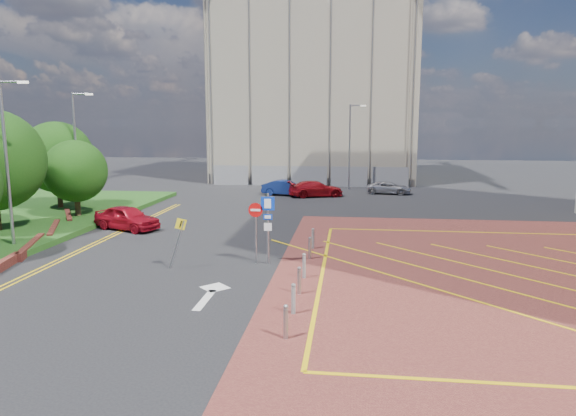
% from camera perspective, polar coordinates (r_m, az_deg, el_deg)
% --- Properties ---
extents(ground, '(140.00, 140.00, 0.00)m').
position_cam_1_polar(ground, '(22.36, -3.89, -6.84)').
color(ground, black).
rests_on(ground, ground).
extents(retaining_wall, '(6.06, 20.33, 0.40)m').
position_cam_1_polar(retaining_wall, '(28.66, -27.00, -3.82)').
color(retaining_wall, maroon).
rests_on(retaining_wall, ground).
extents(tree_c, '(4.00, 4.00, 4.90)m').
position_cam_1_polar(tree_c, '(35.83, -22.55, 3.80)').
color(tree_c, '#3D2B1C').
rests_on(tree_c, grass_bed).
extents(tree_d, '(5.00, 5.00, 6.08)m').
position_cam_1_polar(tree_d, '(39.88, -24.28, 5.16)').
color(tree_d, '#3D2B1C').
rests_on(tree_d, grass_bed).
extents(lamp_left_near, '(1.53, 0.16, 8.00)m').
position_cam_1_polar(lamp_left_near, '(28.41, -28.72, 5.05)').
color(lamp_left_near, '#9EA0A8').
rests_on(lamp_left_near, grass_bed).
extents(lamp_left_far, '(1.53, 0.16, 8.00)m').
position_cam_1_polar(lamp_left_far, '(37.93, -22.43, 6.30)').
color(lamp_left_far, '#9EA0A8').
rests_on(lamp_left_far, grass_bed).
extents(lamp_back, '(1.53, 0.16, 8.00)m').
position_cam_1_polar(lamp_back, '(49.12, 6.95, 7.14)').
color(lamp_back, '#9EA0A8').
rests_on(lamp_back, ground).
extents(sign_cluster, '(1.17, 0.12, 3.20)m').
position_cam_1_polar(sign_cluster, '(22.80, -2.75, -1.46)').
color(sign_cluster, '#9EA0A8').
rests_on(sign_cluster, ground).
extents(warning_sign, '(0.83, 0.43, 2.24)m').
position_cam_1_polar(warning_sign, '(22.51, -12.10, -3.17)').
color(warning_sign, '#9EA0A8').
rests_on(warning_sign, ground).
extents(bollard_row, '(0.14, 11.14, 0.90)m').
position_cam_1_polar(bollard_row, '(20.34, 1.64, -7.10)').
color(bollard_row, '#9EA0A8').
rests_on(bollard_row, forecourt).
extents(construction_building, '(21.20, 19.20, 22.00)m').
position_cam_1_polar(construction_building, '(61.40, 3.16, 13.83)').
color(construction_building, gray).
rests_on(construction_building, ground).
extents(construction_fence, '(21.60, 0.06, 2.00)m').
position_cam_1_polar(construction_fence, '(51.44, 3.44, 3.54)').
color(construction_fence, gray).
rests_on(construction_fence, ground).
extents(car_red_left, '(4.53, 3.15, 1.43)m').
position_cam_1_polar(car_red_left, '(31.85, -17.45, -1.03)').
color(car_red_left, maroon).
rests_on(car_red_left, ground).
extents(car_blue_back, '(4.22, 2.11, 1.33)m').
position_cam_1_polar(car_blue_back, '(44.81, -0.30, 2.25)').
color(car_blue_back, navy).
rests_on(car_blue_back, ground).
extents(car_red_back, '(5.07, 3.36, 1.36)m').
position_cam_1_polar(car_red_back, '(44.12, 3.10, 2.15)').
color(car_red_back, maroon).
rests_on(car_red_back, ground).
extents(car_silver_back, '(4.15, 2.38, 1.09)m').
position_cam_1_polar(car_silver_back, '(46.74, 11.15, 2.22)').
color(car_silver_back, '#A0A0A7').
rests_on(car_silver_back, ground).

